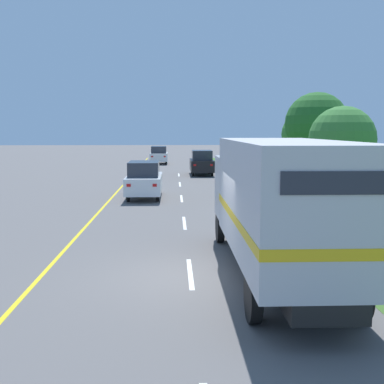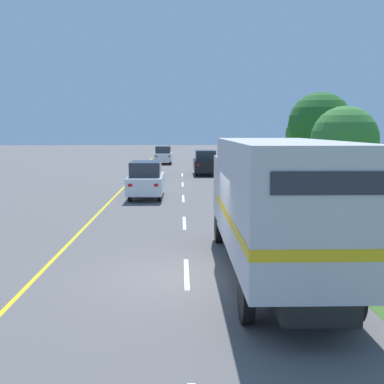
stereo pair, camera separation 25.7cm
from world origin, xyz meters
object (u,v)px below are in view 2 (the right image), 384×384
object	(u,v)px
highway_sign	(321,168)
roadside_tree_mid	(320,124)
horse_trailer_truck	(274,201)
lead_car_white_ahead	(163,155)
roadside_tree_near	(345,140)
delineator_post	(331,242)
roadside_tree_far	(308,134)
lead_car_black_ahead	(205,163)
lead_car_white	(146,180)

from	to	relation	value
highway_sign	roadside_tree_mid	distance (m)	14.80
horse_trailer_truck	lead_car_white_ahead	world-z (taller)	horse_trailer_truck
highway_sign	roadside_tree_near	distance (m)	5.03
roadside_tree_near	roadside_tree_mid	bearing A→B (deg)	80.94
roadside_tree_mid	delineator_post	world-z (taller)	roadside_tree_mid
lead_car_white_ahead	highway_sign	bearing A→B (deg)	-75.58
horse_trailer_truck	roadside_tree_far	world-z (taller)	roadside_tree_far
delineator_post	lead_car_black_ahead	bearing A→B (deg)	95.01
lead_car_white	roadside_tree_far	world-z (taller)	roadside_tree_far
roadside_tree_far	lead_car_black_ahead	bearing A→B (deg)	-160.37
lead_car_black_ahead	roadside_tree_near	size ratio (longest dim) A/B	0.81
delineator_post	roadside_tree_far	bearing A→B (deg)	76.57
lead_car_white_ahead	highway_sign	size ratio (longest dim) A/B	1.36
highway_sign	roadside_tree_near	bearing A→B (deg)	60.23
horse_trailer_truck	roadside_tree_mid	bearing A→B (deg)	71.46
roadside_tree_near	lead_car_black_ahead	bearing A→B (deg)	115.55
lead_car_black_ahead	delineator_post	world-z (taller)	lead_car_black_ahead
lead_car_white	roadside_tree_far	xyz separation A→B (m)	(12.77, 16.00, 2.22)
horse_trailer_truck	lead_car_white	size ratio (longest dim) A/B	2.02
delineator_post	roadside_tree_near	bearing A→B (deg)	69.97
roadside_tree_far	horse_trailer_truck	bearing A→B (deg)	-106.19
lead_car_white	roadside_tree_near	size ratio (longest dim) A/B	0.90
lead_car_white	lead_car_black_ahead	distance (m)	13.34
lead_car_black_ahead	roadside_tree_mid	bearing A→B (deg)	-24.58
horse_trailer_truck	lead_car_white_ahead	bearing A→B (deg)	95.83
lead_car_white	roadside_tree_mid	xyz separation A→B (m)	(11.81, 9.12, 3.00)
roadside_tree_mid	roadside_tree_far	distance (m)	6.98
lead_car_white_ahead	roadside_tree_near	xyz separation A→B (m)	(10.22, -26.02, 2.14)
lead_car_white_ahead	roadside_tree_far	size ratio (longest dim) A/B	0.81
horse_trailer_truck	highway_sign	world-z (taller)	horse_trailer_truck
lead_car_white_ahead	delineator_post	xyz separation A→B (m)	(5.97, -37.69, -0.43)
horse_trailer_truck	highway_sign	distance (m)	9.83
roadside_tree_far	delineator_post	distance (m)	29.30
roadside_tree_mid	lead_car_white	bearing A→B (deg)	-142.32
lead_car_white	lead_car_white_ahead	xyz separation A→B (m)	(0.02, 25.31, -0.03)
roadside_tree_near	roadside_tree_far	size ratio (longest dim) A/B	0.94
roadside_tree_far	delineator_post	size ratio (longest dim) A/B	5.37
lead_car_white_ahead	delineator_post	distance (m)	38.16
lead_car_black_ahead	lead_car_white_ahead	xyz separation A→B (m)	(-3.76, 12.51, -0.04)
roadside_tree_near	roadside_tree_far	world-z (taller)	roadside_tree_far
lead_car_white_ahead	lead_car_white	bearing A→B (deg)	-90.05
highway_sign	lead_car_white_ahead	bearing A→B (deg)	104.42
horse_trailer_truck	delineator_post	world-z (taller)	horse_trailer_truck
roadside_tree_near	delineator_post	bearing A→B (deg)	-110.03
roadside_tree_near	delineator_post	distance (m)	12.68
horse_trailer_truck	delineator_post	size ratio (longest dim) A/B	9.16
highway_sign	delineator_post	distance (m)	7.76
roadside_tree_near	roadside_tree_far	distance (m)	16.90
lead_car_white_ahead	horse_trailer_truck	bearing A→B (deg)	-84.17
roadside_tree_mid	delineator_post	bearing A→B (deg)	-105.15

